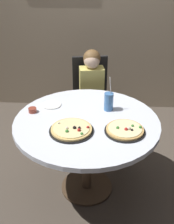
{
  "coord_description": "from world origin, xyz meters",
  "views": [
    {
      "loc": [
        0.13,
        -2.0,
        1.97
      ],
      "look_at": [
        0.0,
        0.05,
        0.8
      ],
      "focal_mm": 45.46,
      "sensor_mm": 36.0,
      "label": 1
    }
  ],
  "objects": [
    {
      "name": "ground_plane",
      "position": [
        0.0,
        0.0,
        0.0
      ],
      "size": [
        8.0,
        8.0,
        0.0
      ],
      "primitive_type": "plane",
      "color": "#4C4238"
    },
    {
      "name": "chair_wooden",
      "position": [
        -0.01,
        0.96,
        0.53
      ],
      "size": [
        0.46,
        0.46,
        0.95
      ],
      "color": "black",
      "rests_on": "ground_plane"
    },
    {
      "name": "dining_table",
      "position": [
        0.0,
        0.0,
        0.65
      ],
      "size": [
        1.21,
        1.21,
        0.75
      ],
      "color": "silver",
      "rests_on": "ground_plane"
    },
    {
      "name": "plate_small",
      "position": [
        -0.34,
        0.24,
        0.76
      ],
      "size": [
        0.18,
        0.18,
        0.01
      ],
      "primitive_type": "cylinder",
      "color": "white",
      "rests_on": "dining_table"
    },
    {
      "name": "sauce_bowl",
      "position": [
        -0.48,
        0.11,
        0.77
      ],
      "size": [
        0.07,
        0.07,
        0.04
      ],
      "primitive_type": "cylinder",
      "color": "brown",
      "rests_on": "dining_table"
    },
    {
      "name": "soda_cup",
      "position": [
        0.18,
        0.19,
        0.83
      ],
      "size": [
        0.08,
        0.08,
        0.31
      ],
      "color": "#3F72B2",
      "rests_on": "dining_table"
    },
    {
      "name": "pizza_veggie",
      "position": [
        -0.11,
        -0.17,
        0.77
      ],
      "size": [
        0.35,
        0.35,
        0.05
      ],
      "color": "black",
      "rests_on": "dining_table"
    },
    {
      "name": "pizza_cheese",
      "position": [
        0.31,
        -0.15,
        0.77
      ],
      "size": [
        0.32,
        0.32,
        0.05
      ],
      "color": "black",
      "rests_on": "dining_table"
    },
    {
      "name": "diner_child",
      "position": [
        0.01,
        0.77,
        0.48
      ],
      "size": [
        0.31,
        0.43,
        1.08
      ],
      "color": "#3F4766",
      "rests_on": "ground_plane"
    }
  ]
}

